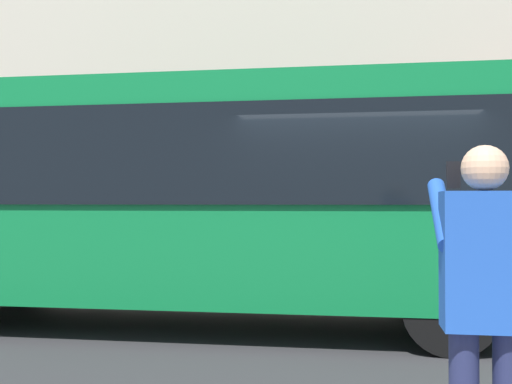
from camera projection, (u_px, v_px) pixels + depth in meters
ground_plane at (358, 337)px, 7.27m from camera, size 60.00×60.00×0.00m
building_facade_far at (358, 6)px, 14.07m from camera, size 28.00×1.55×12.00m
red_bus at (193, 194)px, 8.00m from camera, size 9.05×2.54×3.08m
pedestrian_photographer at (486, 294)px, 2.97m from camera, size 0.53×0.52×1.70m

